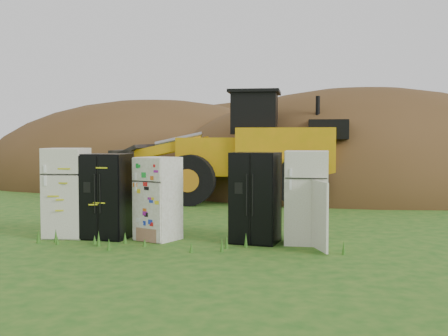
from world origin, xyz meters
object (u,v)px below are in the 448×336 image
at_px(fridge_black_side, 106,196).
at_px(fridge_black_right, 255,198).
at_px(fridge_leftmost, 67,193).
at_px(wheel_loader, 227,147).
at_px(fridge_open_door, 307,197).
at_px(fridge_sticker, 158,198).

height_order(fridge_black_side, fridge_black_right, fridge_black_right).
distance_m(fridge_leftmost, fridge_black_right, 3.88).
xyz_separation_m(fridge_black_side, wheel_loader, (1.42, 6.90, 0.91)).
bearing_deg(wheel_loader, fridge_black_side, -102.50).
bearing_deg(fridge_open_door, wheel_loader, 111.62).
bearing_deg(wheel_loader, fridge_black_right, -77.82).
relative_size(fridge_black_right, wheel_loader, 0.24).
distance_m(fridge_black_side, fridge_open_door, 4.00).
bearing_deg(fridge_black_right, wheel_loader, 112.80).
bearing_deg(fridge_sticker, fridge_black_right, 24.12).
bearing_deg(fridge_black_right, fridge_black_side, -170.31).
xyz_separation_m(fridge_black_right, fridge_open_door, (0.98, 0.07, 0.02)).
height_order(fridge_leftmost, fridge_black_side, fridge_leftmost).
bearing_deg(fridge_leftmost, wheel_loader, 67.00).
bearing_deg(fridge_open_door, fridge_black_right, -174.99).
relative_size(fridge_sticker, fridge_black_right, 0.94).
xyz_separation_m(fridge_leftmost, wheel_loader, (2.28, 6.87, 0.85)).
bearing_deg(fridge_black_right, fridge_leftmost, -170.77).
height_order(fridge_sticker, fridge_black_right, fridge_black_right).
bearing_deg(fridge_sticker, wheel_loader, 111.56).
bearing_deg(wheel_loader, fridge_sticker, -93.73).
bearing_deg(fridge_black_side, wheel_loader, 83.79).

